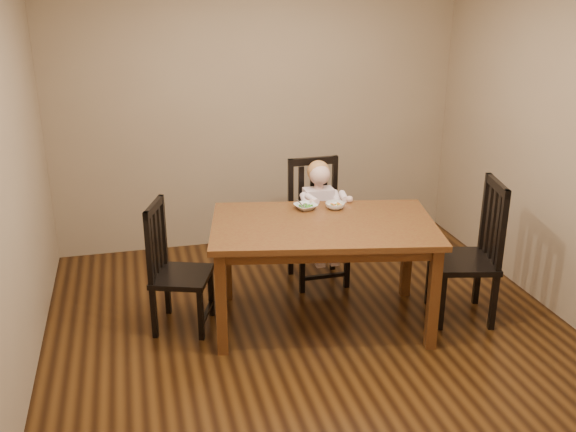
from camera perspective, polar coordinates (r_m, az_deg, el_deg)
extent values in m
cube|color=#492A0F|center=(4.98, 2.29, -10.55)|extent=(4.00, 4.00, 0.01)
cube|color=#967D5F|center=(6.33, -2.68, 9.35)|extent=(4.00, 0.01, 2.70)
cube|color=#967D5F|center=(2.71, 14.70, -6.76)|extent=(4.00, 0.01, 2.70)
cube|color=#967D5F|center=(4.33, -23.75, 2.46)|extent=(0.01, 4.00, 2.70)
cube|color=#967D5F|center=(5.35, 23.64, 5.62)|extent=(0.01, 4.00, 2.70)
cube|color=#532513|center=(4.82, 3.17, -0.85)|extent=(1.84, 1.31, 0.04)
cube|color=#532513|center=(4.85, 3.15, -1.58)|extent=(1.68, 1.15, 0.09)
cube|color=#532513|center=(4.59, -5.93, -7.80)|extent=(0.09, 0.09, 0.79)
cube|color=#532513|center=(4.75, 12.80, -7.22)|extent=(0.09, 0.09, 0.79)
cube|color=#532513|center=(5.36, -5.50, -3.53)|extent=(0.09, 0.09, 0.79)
cube|color=#532513|center=(5.49, 10.54, -3.17)|extent=(0.09, 0.09, 0.79)
cube|color=black|center=(5.63, 2.74, -1.50)|extent=(0.48, 0.46, 0.04)
cube|color=black|center=(5.95, 4.02, -2.80)|extent=(0.04, 0.04, 0.44)
cube|color=black|center=(5.85, 0.23, -3.20)|extent=(0.04, 0.04, 0.44)
cube|color=black|center=(5.62, 5.27, -4.28)|extent=(0.04, 0.04, 0.44)
cube|color=black|center=(5.51, 1.27, -4.75)|extent=(0.04, 0.04, 0.44)
cube|color=black|center=(5.76, 4.15, 2.41)|extent=(0.04, 0.04, 0.61)
cube|color=black|center=(5.64, 0.23, 2.09)|extent=(0.04, 0.04, 0.61)
cube|color=black|center=(5.62, 2.25, 4.90)|extent=(0.45, 0.04, 0.06)
cube|color=black|center=(5.74, 3.23, 2.03)|extent=(0.05, 0.02, 0.52)
cube|color=black|center=(5.71, 2.21, 1.94)|extent=(0.05, 0.02, 0.52)
cube|color=black|center=(5.68, 1.17, 1.86)|extent=(0.05, 0.02, 0.52)
cube|color=black|center=(4.97, -9.42, -5.31)|extent=(0.54, 0.55, 0.04)
cube|color=black|center=(5.27, -10.66, -6.51)|extent=(0.05, 0.05, 0.41)
cube|color=black|center=(4.96, -11.82, -8.45)|extent=(0.05, 0.05, 0.41)
cube|color=black|center=(5.19, -6.85, -6.74)|extent=(0.05, 0.05, 0.41)
cube|color=black|center=(4.87, -7.76, -8.74)|extent=(0.05, 0.05, 0.41)
cube|color=black|center=(5.06, -11.05, -1.21)|extent=(0.05, 0.05, 0.56)
cube|color=black|center=(4.73, -12.27, -2.87)|extent=(0.05, 0.05, 0.56)
cube|color=black|center=(4.81, -11.85, 0.78)|extent=(0.17, 0.40, 0.06)
cube|color=black|center=(4.99, -11.30, -1.90)|extent=(0.03, 0.05, 0.48)
cube|color=black|center=(4.91, -11.61, -2.33)|extent=(0.03, 0.05, 0.48)
cube|color=black|center=(4.82, -11.94, -2.78)|extent=(0.03, 0.05, 0.48)
cube|color=black|center=(5.21, 15.30, -3.92)|extent=(0.56, 0.58, 0.04)
cube|color=black|center=(5.19, 17.80, -7.33)|extent=(0.05, 0.05, 0.45)
cube|color=black|center=(5.55, 16.47, -5.33)|extent=(0.05, 0.05, 0.45)
cube|color=black|center=(5.08, 13.50, -7.52)|extent=(0.05, 0.05, 0.45)
cube|color=black|center=(5.45, 12.44, -5.46)|extent=(0.05, 0.05, 0.45)
cube|color=black|center=(4.96, 18.52, -1.28)|extent=(0.05, 0.05, 0.63)
cube|color=black|center=(5.33, 17.10, 0.38)|extent=(0.05, 0.05, 0.63)
cube|color=black|center=(5.06, 18.12, 2.58)|extent=(0.14, 0.46, 0.07)
cube|color=black|center=(5.06, 18.12, -1.22)|extent=(0.03, 0.05, 0.54)
cube|color=black|center=(5.16, 17.74, -0.77)|extent=(0.03, 0.05, 0.54)
cube|color=black|center=(5.25, 17.38, -0.33)|extent=(0.03, 0.05, 0.54)
imported|color=white|center=(5.09, 1.58, 0.84)|extent=(0.22, 0.22, 0.04)
imported|color=white|center=(5.11, 4.21, 0.92)|extent=(0.20, 0.20, 0.05)
cube|color=silver|center=(5.05, 1.15, 1.07)|extent=(0.05, 0.13, 0.05)
cube|color=silver|center=(5.06, 1.15, 0.90)|extent=(0.04, 0.04, 0.01)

